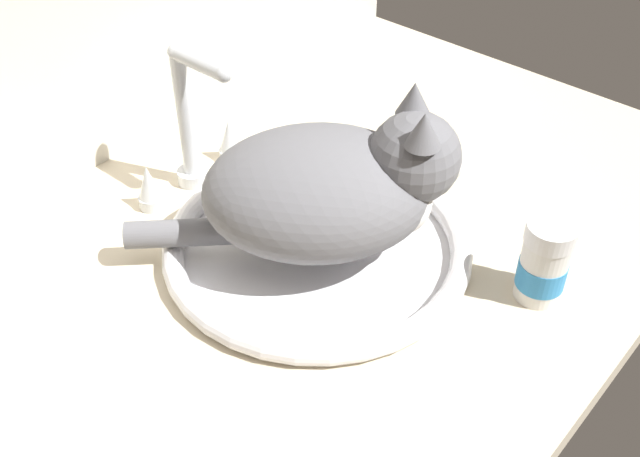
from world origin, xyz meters
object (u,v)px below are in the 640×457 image
cat (336,188)px  faucet (191,134)px  pill_bottle (544,264)px  sink_basin (320,247)px

cat → faucet: bearing=93.2°
cat → pill_bottle: size_ratio=3.29×
pill_bottle → faucet: bearing=103.6°
faucet → cat: cat is taller
sink_basin → faucet: size_ratio=1.82×
cat → pill_bottle: 23.99cm
pill_bottle → sink_basin: bearing=115.2°
sink_basin → faucet: faucet is taller
sink_basin → pill_bottle: size_ratio=3.62×
faucet → cat: bearing=-86.8°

